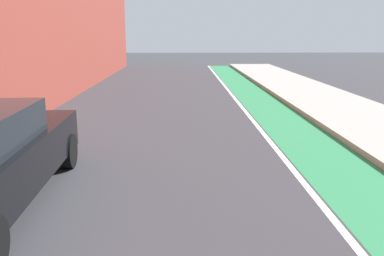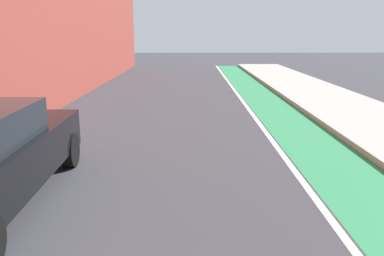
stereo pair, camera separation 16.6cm
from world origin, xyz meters
name	(u,v)px [view 2 (the right image)]	position (x,y,z in m)	size (l,w,h in m)	color
ground_plane	(181,133)	(0.00, 16.10, 0.00)	(88.43, 88.43, 0.00)	#38383D
bike_lane_paint	(284,117)	(3.14, 18.10, 0.00)	(1.60, 40.20, 0.00)	#2D8451
lane_divider_stripe	(255,117)	(2.24, 18.10, 0.00)	(0.12, 40.20, 0.00)	white
sidewalk_right	(361,115)	(5.51, 18.10, 0.07)	(3.14, 40.20, 0.14)	#A8A59E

